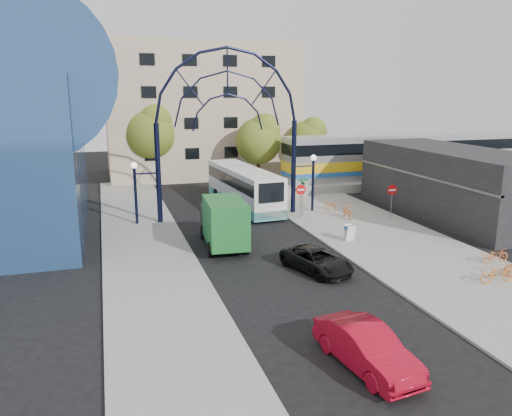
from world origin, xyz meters
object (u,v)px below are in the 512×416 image
object	(u,v)px
do_not_enter_sign	(392,193)
tree_north_c	(309,138)
train_car	(406,155)
red_sedan	(366,348)
tree_north_b	(151,131)
city_bus	(243,187)
green_truck	(223,222)
gateway_arch	(228,99)
bike_far_c	(498,273)
street_name_sign	(303,189)
stop_sign	(301,193)
tree_north_a	(260,138)
black_suv	(317,260)
bike_near_b	(347,211)
bike_far_a	(495,255)
sandwich_board	(350,231)
bike_near_a	(331,205)

from	to	relation	value
do_not_enter_sign	tree_north_c	size ratio (longest dim) A/B	0.38
train_car	tree_north_c	bearing A→B (deg)	143.04
red_sedan	tree_north_b	bearing A→B (deg)	87.25
city_bus	green_truck	size ratio (longest dim) A/B	1.91
gateway_arch	red_sedan	xyz separation A→B (m)	(-0.55, -21.07, -7.82)
red_sedan	bike_far_c	size ratio (longest dim) A/B	2.35
street_name_sign	city_bus	xyz separation A→B (m)	(-3.20, 4.62, -0.49)
tree_north_c	green_truck	distance (m)	24.92
stop_sign	green_truck	bearing A→B (deg)	-146.82
do_not_enter_sign	train_car	xyz separation A→B (m)	(9.00, 12.00, 0.93)
gateway_arch	green_truck	size ratio (longest dim) A/B	2.26
city_bus	train_car	bearing A→B (deg)	10.52
tree_north_a	red_sedan	distance (m)	33.88
tree_north_b	black_suv	world-z (taller)	tree_north_b
gateway_arch	bike_near_b	world-z (taller)	gateway_arch
tree_north_c	bike_far_c	distance (m)	30.65
train_car	bike_far_c	bearing A→B (deg)	-114.02
bike_far_a	sandwich_board	bearing A→B (deg)	46.03
tree_north_a	bike_far_a	size ratio (longest dim) A/B	4.46
gateway_arch	red_sedan	distance (m)	22.48
stop_sign	bike_near_b	world-z (taller)	stop_sign
sandwich_board	bike_far_c	size ratio (longest dim) A/B	0.52
city_bus	bike_near_a	bearing A→B (deg)	-33.84
bike_far_c	red_sedan	bearing A→B (deg)	117.35
stop_sign	bike_near_b	distance (m)	3.67
street_name_sign	bike_far_a	size ratio (longest dim) A/B	1.79
gateway_arch	stop_sign	distance (m)	8.37
city_bus	bike_far_a	world-z (taller)	city_bus
do_not_enter_sign	tree_north_b	size ratio (longest dim) A/B	0.31
sandwich_board	gateway_arch	bearing A→B (deg)	124.91
train_car	bike_near_b	xyz separation A→B (m)	(-11.90, -10.86, -2.24)
stop_sign	bike_near_a	bearing A→B (deg)	28.59
bike_near_a	bike_far_c	distance (m)	16.17
gateway_arch	tree_north_b	distance (m)	16.72
gateway_arch	tree_north_c	xyz separation A→B (m)	(12.12, 13.93, -4.28)
bike_far_a	bike_far_c	xyz separation A→B (m)	(-2.05, -2.40, 0.08)
do_not_enter_sign	red_sedan	bearing A→B (deg)	-124.10
tree_north_b	train_car	bearing A→B (deg)	-18.36
red_sedan	bike_near_a	bearing A→B (deg)	59.64
gateway_arch	tree_north_c	bearing A→B (deg)	48.96
train_car	bike_far_c	distance (m)	26.76
city_bus	bike_near_b	xyz separation A→B (m)	(6.10, -6.08, -0.98)
stop_sign	black_suv	world-z (taller)	stop_sign
tree_north_a	tree_north_b	bearing A→B (deg)	158.20
street_name_sign	stop_sign	bearing A→B (deg)	-123.64
tree_north_b	stop_sign	bearing A→B (deg)	-64.17
tree_north_b	bike_far_a	xyz separation A→B (m)	(15.08, -29.88, -4.73)
bike_far_c	tree_north_a	bearing A→B (deg)	7.56
sandwich_board	bike_far_c	bearing A→B (deg)	-66.93
sandwich_board	bike_near_b	world-z (taller)	bike_near_b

